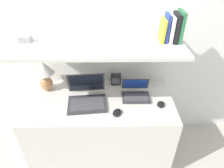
% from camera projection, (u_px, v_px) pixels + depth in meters
% --- Properties ---
extents(wall_back, '(6.00, 0.05, 2.40)m').
position_uv_depth(wall_back, '(99.00, 40.00, 2.02)').
color(wall_back, white).
rests_on(wall_back, ground_plane).
extents(desk, '(1.43, 0.69, 0.75)m').
position_uv_depth(desk, '(101.00, 127.00, 2.16)').
color(desk, silver).
rests_on(desk, ground_plane).
extents(back_riser, '(1.43, 0.04, 1.30)m').
position_uv_depth(back_riser, '(101.00, 87.00, 2.30)').
color(back_riser, white).
rests_on(back_riser, ground_plane).
extents(shelf, '(1.43, 0.62, 0.03)m').
position_uv_depth(shelf, '(97.00, 43.00, 1.68)').
color(shelf, silver).
rests_on(shelf, back_riser).
extents(table_lamp, '(0.20, 0.20, 0.33)m').
position_uv_depth(table_lamp, '(44.00, 73.00, 1.97)').
color(table_lamp, '#B27A4C').
rests_on(table_lamp, desk).
extents(laptop_large, '(0.39, 0.37, 0.26)m').
position_uv_depth(laptop_large, '(87.00, 97.00, 1.90)').
color(laptop_large, '#333338').
rests_on(laptop_large, desk).
extents(laptop_small, '(0.27, 0.24, 0.17)m').
position_uv_depth(laptop_small, '(136.00, 93.00, 1.97)').
color(laptop_small, '#333338').
rests_on(laptop_small, desk).
extents(computer_mouse, '(0.11, 0.12, 0.03)m').
position_uv_depth(computer_mouse, '(117.00, 113.00, 1.77)').
color(computer_mouse, black).
rests_on(computer_mouse, desk).
extents(second_mouse, '(0.10, 0.11, 0.03)m').
position_uv_depth(second_mouse, '(161.00, 104.00, 1.87)').
color(second_mouse, black).
rests_on(second_mouse, desk).
extents(router_box, '(0.10, 0.06, 0.11)m').
position_uv_depth(router_box, '(116.00, 80.00, 2.14)').
color(router_box, black).
rests_on(router_box, desk).
extents(book_green, '(0.03, 0.16, 0.25)m').
position_uv_depth(book_green, '(180.00, 27.00, 1.61)').
color(book_green, '#2D7042').
rests_on(book_green, shelf).
extents(book_black, '(0.03, 0.16, 0.23)m').
position_uv_depth(book_black, '(175.00, 28.00, 1.61)').
color(book_black, black).
rests_on(book_black, shelf).
extents(book_white, '(0.03, 0.14, 0.21)m').
position_uv_depth(book_white, '(171.00, 29.00, 1.62)').
color(book_white, silver).
rests_on(book_white, shelf).
extents(book_blue, '(0.02, 0.13, 0.23)m').
position_uv_depth(book_blue, '(166.00, 28.00, 1.61)').
color(book_blue, '#284293').
rests_on(book_blue, shelf).
extents(book_yellow, '(0.03, 0.15, 0.19)m').
position_uv_depth(book_yellow, '(162.00, 30.00, 1.62)').
color(book_yellow, gold).
rests_on(book_yellow, shelf).
extents(shelf_gadget, '(0.10, 0.08, 0.05)m').
position_uv_depth(shelf_gadget, '(25.00, 39.00, 1.65)').
color(shelf_gadget, '#99999E').
rests_on(shelf_gadget, shelf).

